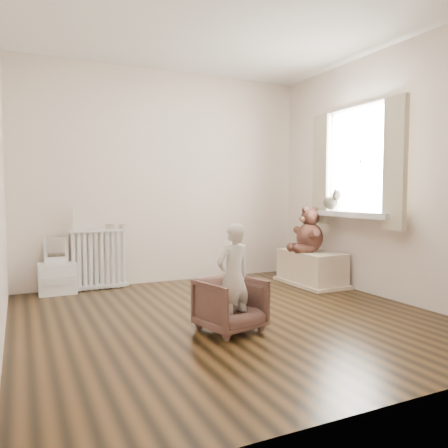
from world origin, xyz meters
name	(u,v)px	position (x,y,z in m)	size (l,w,h in m)	color
floor	(230,317)	(0.00, 0.00, 0.00)	(3.60, 3.60, 0.01)	black
ceiling	(231,16)	(0.00, 0.00, 2.60)	(3.60, 3.60, 0.01)	white
back_wall	(167,177)	(0.00, 1.80, 1.30)	(3.60, 0.02, 2.60)	silver
front_wall	(391,153)	(0.00, -1.80, 1.30)	(3.60, 0.02, 2.60)	silver
right_wall	(385,174)	(1.80, 0.00, 1.30)	(0.02, 3.60, 2.60)	silver
window	(362,162)	(1.76, 0.30, 1.45)	(0.03, 0.90, 1.10)	white
window_sill	(355,214)	(1.67, 0.30, 0.87)	(0.22, 1.10, 0.06)	silver
curtain_left	(395,164)	(1.65, -0.27, 1.39)	(0.06, 0.26, 1.30)	beige
curtain_right	(321,169)	(1.65, 0.87, 1.39)	(0.06, 0.26, 1.30)	beige
radiator	(99,256)	(-0.86, 1.68, 0.39)	(0.65, 0.12, 0.69)	silver
paper_doll	(81,218)	(-1.05, 1.68, 0.82)	(0.16, 0.01, 0.27)	beige
tin_a	(110,227)	(-0.73, 1.68, 0.72)	(0.09, 0.09, 0.06)	#A59E8C
tin_b	(122,227)	(-0.58, 1.68, 0.71)	(0.09, 0.09, 0.05)	#A59E8C
toy_vanity	(57,269)	(-1.31, 1.65, 0.28)	(0.39, 0.28, 0.62)	silver
armchair	(230,305)	(-0.16, -0.33, 0.21)	(0.45, 0.47, 0.42)	brown
child	(233,277)	(-0.16, -0.38, 0.44)	(0.31, 0.20, 0.85)	beige
toy_bench	(311,268)	(1.52, 0.87, 0.20)	(0.45, 0.85, 0.40)	beige
teddy_bear	(310,229)	(1.49, 0.87, 0.67)	(0.43, 0.33, 0.53)	#3B1E17
plush_cat	(332,202)	(1.66, 0.67, 1.00)	(0.18, 0.29, 0.25)	slate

